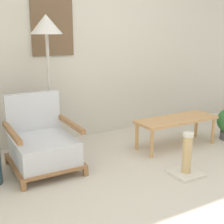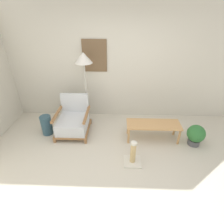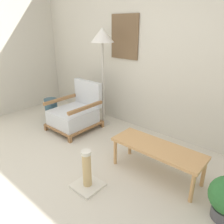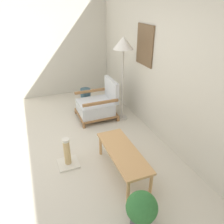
{
  "view_description": "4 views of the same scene",
  "coord_description": "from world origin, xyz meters",
  "px_view_note": "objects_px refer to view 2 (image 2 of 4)",
  "views": [
    {
      "loc": [
        -2.0,
        -2.0,
        1.52
      ],
      "look_at": [
        -0.19,
        1.2,
        0.55
      ],
      "focal_mm": 50.0,
      "sensor_mm": 36.0,
      "label": 1
    },
    {
      "loc": [
        -0.07,
        -2.05,
        2.44
      ],
      "look_at": [
        -0.19,
        1.2,
        0.55
      ],
      "focal_mm": 28.0,
      "sensor_mm": 36.0,
      "label": 2
    },
    {
      "loc": [
        1.76,
        -1.04,
        1.75
      ],
      "look_at": [
        -0.19,
        1.2,
        0.55
      ],
      "focal_mm": 35.0,
      "sensor_mm": 36.0,
      "label": 3
    },
    {
      "loc": [
        2.93,
        -0.05,
        2.32
      ],
      "look_at": [
        -0.19,
        1.2,
        0.55
      ],
      "focal_mm": 35.0,
      "sensor_mm": 36.0,
      "label": 4
    }
  ],
  "objects_px": {
    "potted_plant": "(196,135)",
    "floor_lamp": "(84,63)",
    "armchair": "(73,121)",
    "vase": "(47,125)",
    "coffee_table": "(153,125)",
    "scratching_post": "(133,156)"
  },
  "relations": [
    {
      "from": "armchair",
      "to": "potted_plant",
      "type": "height_order",
      "value": "armchair"
    },
    {
      "from": "coffee_table",
      "to": "potted_plant",
      "type": "distance_m",
      "value": 0.87
    },
    {
      "from": "armchair",
      "to": "scratching_post",
      "type": "height_order",
      "value": "armchair"
    },
    {
      "from": "armchair",
      "to": "potted_plant",
      "type": "relative_size",
      "value": 1.79
    },
    {
      "from": "vase",
      "to": "scratching_post",
      "type": "bearing_deg",
      "value": -23.73
    },
    {
      "from": "vase",
      "to": "scratching_post",
      "type": "relative_size",
      "value": 0.94
    },
    {
      "from": "floor_lamp",
      "to": "vase",
      "type": "bearing_deg",
      "value": -146.92
    },
    {
      "from": "armchair",
      "to": "scratching_post",
      "type": "distance_m",
      "value": 1.59
    },
    {
      "from": "potted_plant",
      "to": "floor_lamp",
      "type": "bearing_deg",
      "value": 160.9
    },
    {
      "from": "floor_lamp",
      "to": "vase",
      "type": "height_order",
      "value": "floor_lamp"
    },
    {
      "from": "armchair",
      "to": "vase",
      "type": "bearing_deg",
      "value": -170.24
    },
    {
      "from": "armchair",
      "to": "coffee_table",
      "type": "bearing_deg",
      "value": -6.75
    },
    {
      "from": "potted_plant",
      "to": "scratching_post",
      "type": "bearing_deg",
      "value": -156.94
    },
    {
      "from": "armchair",
      "to": "coffee_table",
      "type": "distance_m",
      "value": 1.77
    },
    {
      "from": "armchair",
      "to": "floor_lamp",
      "type": "bearing_deg",
      "value": 60.04
    },
    {
      "from": "floor_lamp",
      "to": "armchair",
      "type": "bearing_deg",
      "value": -119.96
    },
    {
      "from": "coffee_table",
      "to": "scratching_post",
      "type": "relative_size",
      "value": 2.35
    },
    {
      "from": "floor_lamp",
      "to": "coffee_table",
      "type": "bearing_deg",
      "value": -23.67
    },
    {
      "from": "potted_plant",
      "to": "coffee_table",
      "type": "bearing_deg",
      "value": 169.59
    },
    {
      "from": "vase",
      "to": "potted_plant",
      "type": "height_order",
      "value": "potted_plant"
    },
    {
      "from": "potted_plant",
      "to": "scratching_post",
      "type": "relative_size",
      "value": 0.95
    },
    {
      "from": "floor_lamp",
      "to": "coffee_table",
      "type": "distance_m",
      "value": 1.99
    }
  ]
}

